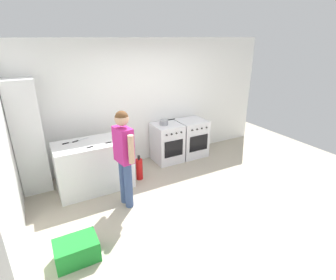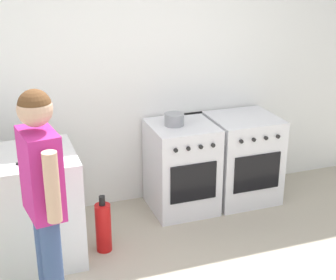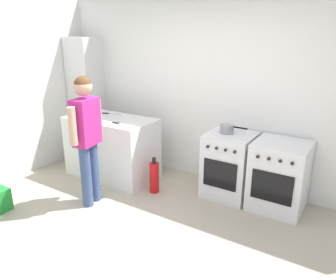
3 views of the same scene
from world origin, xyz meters
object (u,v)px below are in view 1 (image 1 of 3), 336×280
(oven_right, at_px, (191,138))
(knife_paring, at_px, (67,143))
(knife_utility, at_px, (93,146))
(recycling_crate_lower, at_px, (77,250))
(person, at_px, (124,152))
(pot, at_px, (164,122))
(larder_cabinet, at_px, (28,138))
(knife_chef, at_px, (80,140))
(oven_left, at_px, (167,143))
(knife_bread, at_px, (114,141))
(fire_extinguisher, at_px, (139,169))

(oven_right, relative_size, knife_paring, 4.02)
(knife_utility, height_order, recycling_crate_lower, knife_utility)
(recycling_crate_lower, bearing_deg, person, 40.47)
(pot, bearing_deg, larder_cabinet, 177.98)
(knife_chef, bearing_deg, pot, 6.18)
(knife_chef, distance_m, person, 1.08)
(recycling_crate_lower, bearing_deg, knife_chef, 74.96)
(oven_left, bearing_deg, person, -140.23)
(knife_bread, bearing_deg, fire_extinguisher, 6.74)
(knife_chef, height_order, knife_bread, same)
(pot, distance_m, fire_extinguisher, 1.17)
(oven_right, distance_m, pot, 0.85)
(oven_left, distance_m, recycling_crate_lower, 3.07)
(recycling_crate_lower, bearing_deg, knife_paring, 81.36)
(person, bearing_deg, recycling_crate_lower, -139.53)
(oven_left, xyz_separation_m, pot, (-0.07, 0.01, 0.48))
(knife_chef, xyz_separation_m, person, (0.48, -0.96, 0.05))
(knife_bread, bearing_deg, pot, 23.14)
(oven_left, distance_m, person, 1.87)
(oven_right, height_order, larder_cabinet, larder_cabinet)
(knife_paring, xyz_separation_m, fire_extinguisher, (1.20, -0.25, -0.69))
(oven_left, distance_m, knife_chef, 1.93)
(knife_paring, bearing_deg, knife_chef, 10.86)
(larder_cabinet, bearing_deg, oven_left, -2.20)
(knife_utility, bearing_deg, fire_extinguisher, 6.86)
(knife_bread, xyz_separation_m, fire_extinguisher, (0.47, 0.06, -0.69))
(oven_right, xyz_separation_m, knife_paring, (-2.71, -0.22, 0.48))
(knife_chef, distance_m, knife_paring, 0.22)
(oven_left, xyz_separation_m, knife_paring, (-2.07, -0.22, 0.48))
(oven_right, height_order, knife_utility, knife_utility)
(knife_bread, height_order, person, person)
(pot, bearing_deg, knife_chef, -173.82)
(fire_extinguisher, distance_m, recycling_crate_lower, 2.09)
(knife_utility, xyz_separation_m, fire_extinguisher, (0.85, 0.10, -0.69))
(pot, distance_m, knife_chef, 1.80)
(recycling_crate_lower, distance_m, larder_cabinet, 2.26)
(pot, xyz_separation_m, recycling_crate_lower, (-2.27, -1.98, -0.77))
(oven_right, bearing_deg, knife_paring, -175.27)
(oven_left, distance_m, larder_cabinet, 2.71)
(oven_left, xyz_separation_m, knife_chef, (-1.86, -0.18, 0.48))
(oven_left, relative_size, recycling_crate_lower, 1.63)
(knife_utility, height_order, knife_bread, same)
(person, distance_m, fire_extinguisher, 1.12)
(oven_left, distance_m, knife_bread, 1.52)
(knife_paring, height_order, recycling_crate_lower, knife_paring)
(oven_right, height_order, person, person)
(oven_left, relative_size, fire_extinguisher, 1.70)
(person, distance_m, recycling_crate_lower, 1.50)
(fire_extinguisher, bearing_deg, larder_cabinet, 161.95)
(knife_chef, bearing_deg, oven_left, 5.63)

